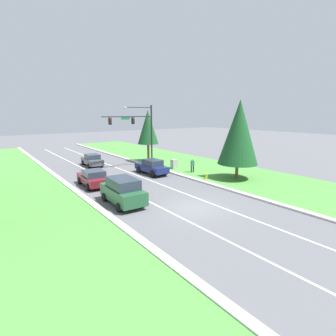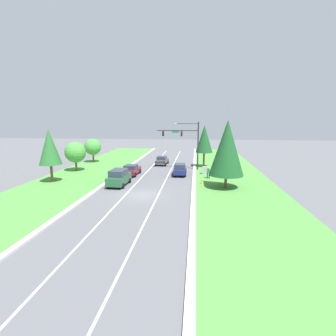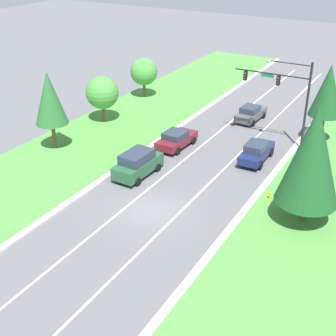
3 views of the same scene
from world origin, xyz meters
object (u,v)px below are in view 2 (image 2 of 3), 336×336
object	(u,v)px
oak_near_left_tree	(75,152)
conifer_far_right_tree	(204,139)
traffic_signal_mast	(186,138)
pedestrian	(208,172)
graphite_sedan	(162,160)
fire_hydrant	(202,182)
forest_suv	(119,177)
utility_cabinet	(205,171)
conifer_mid_left_tree	(50,147)
burgundy_sedan	(131,170)
navy_sedan	(180,169)
conifer_near_right_tree	(227,148)
oak_far_left_tree	(93,147)

from	to	relation	value
oak_near_left_tree	conifer_far_right_tree	xyz separation A→B (m)	(20.18, 5.83, 1.80)
traffic_signal_mast	pedestrian	world-z (taller)	traffic_signal_mast
graphite_sedan	fire_hydrant	world-z (taller)	graphite_sedan
forest_suv	utility_cabinet	xyz separation A→B (m)	(10.88, 7.81, -0.44)
conifer_far_right_tree	conifer_mid_left_tree	distance (m)	24.01
oak_near_left_tree	conifer_far_right_tree	world-z (taller)	conifer_far_right_tree
conifer_far_right_tree	utility_cabinet	bearing A→B (deg)	-90.16
conifer_mid_left_tree	utility_cabinet	bearing A→B (deg)	19.71
burgundy_sedan	navy_sedan	bearing A→B (deg)	9.87
conifer_mid_left_tree	pedestrian	bearing A→B (deg)	11.65
forest_suv	conifer_mid_left_tree	world-z (taller)	conifer_mid_left_tree
utility_cabinet	forest_suv	bearing A→B (deg)	-144.32
conifer_far_right_tree	forest_suv	bearing A→B (deg)	-128.30
utility_cabinet	pedestrian	xyz separation A→B (m)	(0.39, -2.97, 0.34)
utility_cabinet	conifer_near_right_tree	xyz separation A→B (m)	(2.22, -7.86, 4.29)
conifer_near_right_tree	conifer_mid_left_tree	world-z (taller)	conifer_near_right_tree
navy_sedan	oak_near_left_tree	size ratio (longest dim) A/B	0.98
forest_suv	pedestrian	bearing A→B (deg)	25.42
traffic_signal_mast	conifer_mid_left_tree	bearing A→B (deg)	-148.24
forest_suv	burgundy_sedan	world-z (taller)	forest_suv
conifer_far_right_tree	burgundy_sedan	bearing A→B (deg)	-145.06
navy_sedan	oak_far_left_tree	size ratio (longest dim) A/B	1.01
burgundy_sedan	utility_cabinet	distance (m)	10.96
traffic_signal_mast	conifer_near_right_tree	distance (m)	12.40
utility_cabinet	conifer_mid_left_tree	distance (m)	21.69
forest_suv	conifer_mid_left_tree	size ratio (longest dim) A/B	0.66
fire_hydrant	traffic_signal_mast	bearing A→B (deg)	103.90
graphite_sedan	burgundy_sedan	size ratio (longest dim) A/B	0.97
fire_hydrant	oak_far_left_tree	size ratio (longest dim) A/B	0.15
forest_suv	fire_hydrant	size ratio (longest dim) A/B	6.56
burgundy_sedan	conifer_mid_left_tree	size ratio (longest dim) A/B	0.65
navy_sedan	oak_far_left_tree	world-z (taller)	oak_far_left_tree
conifer_near_right_tree	fire_hydrant	bearing A→B (deg)	149.47
forest_suv	oak_far_left_tree	distance (m)	19.37
utility_cabinet	conifer_mid_left_tree	bearing A→B (deg)	-160.29
utility_cabinet	conifer_near_right_tree	size ratio (longest dim) A/B	0.15
navy_sedan	conifer_near_right_tree	world-z (taller)	conifer_near_right_tree
navy_sedan	oak_near_left_tree	distance (m)	16.63
traffic_signal_mast	conifer_far_right_tree	size ratio (longest dim) A/B	1.08
pedestrian	conifer_near_right_tree	world-z (taller)	conifer_near_right_tree
navy_sedan	conifer_far_right_tree	bearing A→B (deg)	59.85
navy_sedan	utility_cabinet	size ratio (longest dim) A/B	3.89
pedestrian	conifer_far_right_tree	world-z (taller)	conifer_far_right_tree
traffic_signal_mast	oak_far_left_tree	size ratio (longest dim) A/B	1.71
forest_suv	conifer_far_right_tree	size ratio (longest dim) A/B	0.64
graphite_sedan	fire_hydrant	xyz separation A→B (m)	(6.89, -14.07, -0.44)
burgundy_sedan	oak_near_left_tree	world-z (taller)	oak_near_left_tree
burgundy_sedan	utility_cabinet	bearing A→B (deg)	11.01
conifer_far_right_tree	graphite_sedan	bearing A→B (deg)	165.99
traffic_signal_mast	fire_hydrant	bearing A→B (deg)	-76.10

